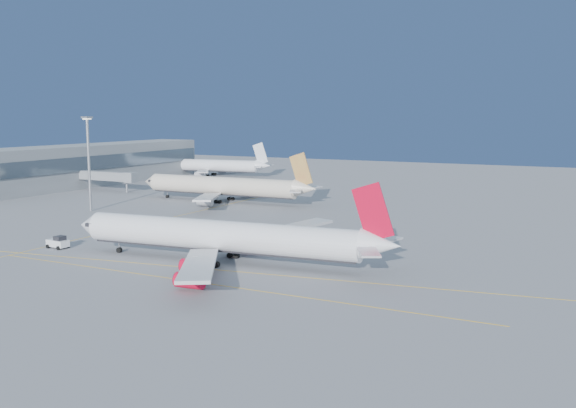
# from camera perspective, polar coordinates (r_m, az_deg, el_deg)

# --- Properties ---
(ground) EXTENTS (500.00, 500.00, 0.00)m
(ground) POSITION_cam_1_polar(r_m,az_deg,el_deg) (115.78, -5.24, -5.17)
(ground) COLOR slate
(ground) RESTS_ON ground
(terminal) EXTENTS (18.40, 110.00, 15.00)m
(terminal) POSITION_cam_1_polar(r_m,az_deg,el_deg) (252.09, -17.21, 3.36)
(terminal) COLOR gray
(terminal) RESTS_ON ground
(jet_bridge) EXTENTS (23.60, 3.60, 6.90)m
(jet_bridge) POSITION_cam_1_polar(r_m,az_deg,el_deg) (227.94, -15.51, 2.39)
(jet_bridge) COLOR gray
(jet_bridge) RESTS_ON ground
(taxiway_lines) EXTENTS (118.86, 140.00, 0.02)m
(taxiway_lines) POSITION_cam_1_polar(r_m,az_deg,el_deg) (129.01, -9.29, -3.87)
(taxiway_lines) COLOR #F3B20D
(taxiway_lines) RESTS_ON ground
(airliner_virgin) EXTENTS (63.40, 56.74, 15.63)m
(airliner_virgin) POSITION_cam_1_polar(r_m,az_deg,el_deg) (114.36, -5.59, -2.93)
(airliner_virgin) COLOR white
(airliner_virgin) RESTS_ON ground
(airliner_etihad) EXTENTS (59.93, 55.48, 15.67)m
(airliner_etihad) POSITION_cam_1_polar(r_m,az_deg,el_deg) (193.91, -5.59, 1.58)
(airliner_etihad) COLOR beige
(airliner_etihad) RESTS_ON ground
(airliner_third) EXTENTS (54.91, 50.21, 14.74)m
(airliner_third) POSITION_cam_1_polar(r_m,az_deg,el_deg) (276.86, -6.86, 3.41)
(airliner_third) COLOR white
(airliner_third) RESTS_ON ground
(pushback_tug) EXTENTS (4.62, 3.04, 2.50)m
(pushback_tug) POSITION_cam_1_polar(r_m,az_deg,el_deg) (134.84, -19.75, -3.23)
(pushback_tug) COLOR white
(pushback_tug) RESTS_ON ground
(light_mast) EXTENTS (2.22, 2.22, 25.67)m
(light_mast) POSITION_cam_1_polar(r_m,az_deg,el_deg) (182.25, -17.31, 4.13)
(light_mast) COLOR gray
(light_mast) RESTS_ON ground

